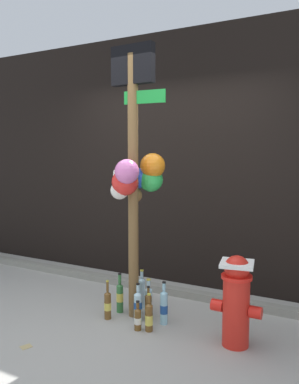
{
  "coord_description": "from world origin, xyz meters",
  "views": [
    {
      "loc": [
        1.95,
        -2.76,
        1.6
      ],
      "look_at": [
        0.29,
        0.4,
        1.24
      ],
      "focal_mm": 35.95,
      "sensor_mm": 36.0,
      "label": 1
    }
  ],
  "objects_px": {
    "bottle_2": "(120,296)",
    "bottle_6": "(148,299)",
    "memorial_post": "(136,167)",
    "bottle_5": "(138,305)",
    "fire_hydrant": "(236,299)",
    "bottle_4": "(142,292)",
    "bottle_1": "(164,307)",
    "bottle_0": "(138,319)",
    "bottle_7": "(149,317)",
    "bottle_8": "(148,306)",
    "bottle_3": "(108,305)"
  },
  "relations": [
    {
      "from": "bottle_0",
      "to": "bottle_3",
      "type": "height_order",
      "value": "bottle_3"
    },
    {
      "from": "bottle_1",
      "to": "bottle_4",
      "type": "xyz_separation_m",
      "value": [
        -0.37,
        0.24,
        0.0
      ]
    },
    {
      "from": "memorial_post",
      "to": "bottle_0",
      "type": "relative_size",
      "value": 9.53
    },
    {
      "from": "bottle_6",
      "to": "bottle_1",
      "type": "bearing_deg",
      "value": -29.38
    },
    {
      "from": "bottle_1",
      "to": "bottle_2",
      "type": "bearing_deg",
      "value": 175.59
    },
    {
      "from": "bottle_6",
      "to": "bottle_8",
      "type": "bearing_deg",
      "value": -62.86
    },
    {
      "from": "bottle_6",
      "to": "memorial_post",
      "type": "bearing_deg",
      "value": -139.79
    },
    {
      "from": "bottle_0",
      "to": "bottle_4",
      "type": "distance_m",
      "value": 0.52
    },
    {
      "from": "bottle_1",
      "to": "bottle_4",
      "type": "relative_size",
      "value": 1.02
    },
    {
      "from": "bottle_2",
      "to": "bottle_8",
      "type": "bearing_deg",
      "value": -1.91
    },
    {
      "from": "bottle_1",
      "to": "bottle_7",
      "type": "distance_m",
      "value": 0.2
    },
    {
      "from": "memorial_post",
      "to": "bottle_4",
      "type": "bearing_deg",
      "value": 103.29
    },
    {
      "from": "bottle_3",
      "to": "bottle_6",
      "type": "xyz_separation_m",
      "value": [
        0.3,
        0.28,
        0.01
      ]
    },
    {
      "from": "bottle_4",
      "to": "bottle_2",
      "type": "bearing_deg",
      "value": -124.48
    },
    {
      "from": "memorial_post",
      "to": "bottle_5",
      "type": "height_order",
      "value": "memorial_post"
    },
    {
      "from": "bottle_2",
      "to": "bottle_6",
      "type": "bearing_deg",
      "value": 18.28
    },
    {
      "from": "bottle_7",
      "to": "bottle_8",
      "type": "bearing_deg",
      "value": 119.28
    },
    {
      "from": "memorial_post",
      "to": "bottle_2",
      "type": "distance_m",
      "value": 1.32
    },
    {
      "from": "bottle_0",
      "to": "bottle_2",
      "type": "height_order",
      "value": "bottle_2"
    },
    {
      "from": "bottle_7",
      "to": "bottle_8",
      "type": "distance_m",
      "value": 0.25
    },
    {
      "from": "memorial_post",
      "to": "bottle_2",
      "type": "height_order",
      "value": "memorial_post"
    },
    {
      "from": "fire_hydrant",
      "to": "bottle_7",
      "type": "distance_m",
      "value": 0.81
    },
    {
      "from": "bottle_0",
      "to": "bottle_7",
      "type": "distance_m",
      "value": 0.11
    },
    {
      "from": "memorial_post",
      "to": "fire_hydrant",
      "type": "bearing_deg",
      "value": -7.52
    },
    {
      "from": "bottle_6",
      "to": "bottle_5",
      "type": "bearing_deg",
      "value": -95.91
    },
    {
      "from": "bottle_1",
      "to": "bottle_8",
      "type": "bearing_deg",
      "value": 171.05
    },
    {
      "from": "bottle_4",
      "to": "bottle_3",
      "type": "bearing_deg",
      "value": -111.74
    },
    {
      "from": "bottle_0",
      "to": "fire_hydrant",
      "type": "bearing_deg",
      "value": 9.39
    },
    {
      "from": "bottle_6",
      "to": "bottle_7",
      "type": "distance_m",
      "value": 0.37
    },
    {
      "from": "fire_hydrant",
      "to": "bottle_3",
      "type": "height_order",
      "value": "fire_hydrant"
    },
    {
      "from": "fire_hydrant",
      "to": "bottle_2",
      "type": "distance_m",
      "value": 1.24
    },
    {
      "from": "bottle_1",
      "to": "bottle_7",
      "type": "bearing_deg",
      "value": -106.46
    },
    {
      "from": "bottle_2",
      "to": "bottle_5",
      "type": "height_order",
      "value": "bottle_2"
    },
    {
      "from": "bottle_6",
      "to": "bottle_7",
      "type": "relative_size",
      "value": 1.03
    },
    {
      "from": "memorial_post",
      "to": "bottle_7",
      "type": "bearing_deg",
      "value": -42.33
    },
    {
      "from": "bottle_5",
      "to": "bottle_6",
      "type": "bearing_deg",
      "value": 84.09
    },
    {
      "from": "memorial_post",
      "to": "bottle_6",
      "type": "height_order",
      "value": "memorial_post"
    },
    {
      "from": "fire_hydrant",
      "to": "bottle_5",
      "type": "height_order",
      "value": "fire_hydrant"
    },
    {
      "from": "bottle_8",
      "to": "bottle_0",
      "type": "bearing_deg",
      "value": -84.15
    },
    {
      "from": "bottle_3",
      "to": "bottle_7",
      "type": "xyz_separation_m",
      "value": [
        0.47,
        -0.04,
        -0.01
      ]
    },
    {
      "from": "bottle_1",
      "to": "bottle_2",
      "type": "relative_size",
      "value": 1.02
    },
    {
      "from": "fire_hydrant",
      "to": "bottle_4",
      "type": "relative_size",
      "value": 1.91
    },
    {
      "from": "memorial_post",
      "to": "bottle_5",
      "type": "relative_size",
      "value": 7.11
    },
    {
      "from": "fire_hydrant",
      "to": "bottle_5",
      "type": "distance_m",
      "value": 0.99
    },
    {
      "from": "bottle_3",
      "to": "bottle_7",
      "type": "bearing_deg",
      "value": -4.77
    },
    {
      "from": "bottle_6",
      "to": "bottle_8",
      "type": "distance_m",
      "value": 0.12
    },
    {
      "from": "bottle_5",
      "to": "bottle_8",
      "type": "distance_m",
      "value": 0.11
    },
    {
      "from": "bottle_7",
      "to": "memorial_post",
      "type": "bearing_deg",
      "value": 137.67
    },
    {
      "from": "memorial_post",
      "to": "bottle_8",
      "type": "xyz_separation_m",
      "value": [
        0.15,
        -0.02,
        -1.34
      ]
    },
    {
      "from": "bottle_5",
      "to": "bottle_8",
      "type": "relative_size",
      "value": 1.12
    }
  ]
}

